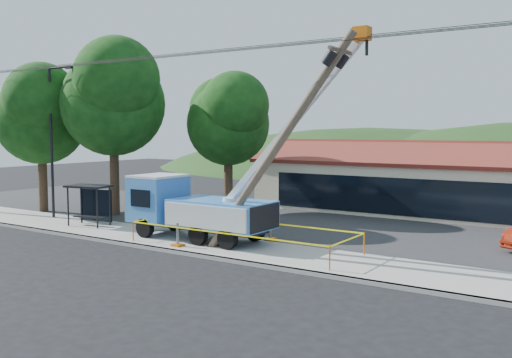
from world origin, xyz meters
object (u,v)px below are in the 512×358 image
at_px(bus_shelter, 91,196).
at_px(car_white, 168,212).
at_px(utility_truck, 197,205).
at_px(leaning_pole, 283,138).
at_px(car_silver, 224,218).

relative_size(bus_shelter, car_white, 0.47).
bearing_deg(utility_truck, leaning_pole, -10.23).
height_order(leaning_pole, car_silver, leaning_pole).
bearing_deg(car_silver, bus_shelter, -133.46).
bearing_deg(car_silver, car_white, 165.91).
bearing_deg(bus_shelter, utility_truck, -9.34).
distance_m(leaning_pole, bus_shelter, 13.12).
distance_m(utility_truck, leaning_pole, 6.32).
bearing_deg(bus_shelter, leaning_pole, -14.14).
height_order(car_silver, car_white, car_white).
distance_m(utility_truck, bus_shelter, 7.35).
bearing_deg(car_white, car_silver, -79.53).
relative_size(leaning_pole, car_white, 1.71).
relative_size(utility_truck, bus_shelter, 4.89).
bearing_deg(utility_truck, car_white, 139.92).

